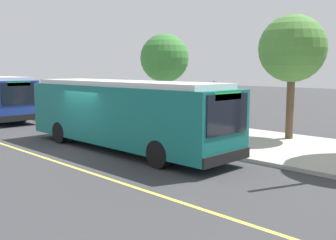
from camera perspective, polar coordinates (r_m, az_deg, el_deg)
The scene contains 10 objects.
ground_plane at distance 17.57m, azimuth -11.60°, elevation -4.08°, with size 120.00×120.00×0.00m, color #38383A.
sidewalk_curb at distance 21.38m, azimuth 1.94°, elevation -1.69°, with size 44.00×6.40×0.15m, color #B7B2A8.
lane_stripe_center at distance 16.50m, azimuth -18.01°, elevation -5.03°, with size 36.00×0.14×0.01m, color #E0D64C.
transit_bus_main at distance 16.87m, azimuth -6.45°, elevation 1.11°, with size 11.02×2.61×2.95m.
bus_shelter at distance 20.53m, azimuth 4.88°, elevation 3.09°, with size 2.90×1.60×2.48m.
waiting_bench at distance 20.35m, azimuth 5.86°, elevation -0.60°, with size 1.60×0.48×0.95m.
route_sign_post at distance 16.43m, azimuth 6.61°, elevation 2.13°, with size 0.44×0.08×2.80m.
pedestrian_commuter at distance 19.72m, azimuth -1.63°, elevation 0.60°, with size 0.24×0.40×1.69m.
street_tree_near_shelter at distance 23.85m, azimuth -0.51°, elevation 8.86°, with size 2.91×2.91×5.40m.
street_tree_downstreet at distance 19.50m, azimuth 17.55°, elevation 9.74°, with size 3.13×3.13×5.81m.
Camera 1 is at (14.43, -9.41, 3.45)m, focal length 42.11 mm.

